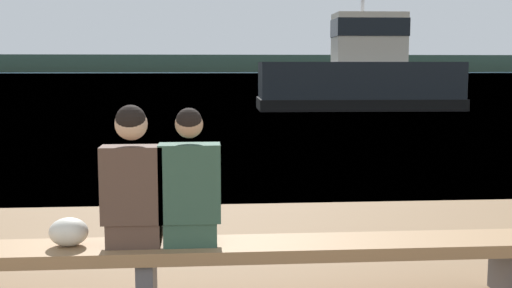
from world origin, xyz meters
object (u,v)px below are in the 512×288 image
at_px(bench_main, 146,256).
at_px(shopping_bag, 69,232).
at_px(person_left, 133,182).
at_px(person_right, 190,186).
at_px(tugboat_red, 360,79).

distance_m(bench_main, shopping_bag, 0.57).
bearing_deg(shopping_bag, bench_main, -2.18).
relative_size(bench_main, person_left, 5.96).
xyz_separation_m(bench_main, person_left, (-0.08, -0.00, 0.54)).
bearing_deg(person_left, bench_main, 1.81).
height_order(person_right, tugboat_red, tugboat_red).
xyz_separation_m(bench_main, person_right, (0.32, -0.00, 0.50)).
distance_m(bench_main, person_right, 0.59).
bearing_deg(tugboat_red, person_right, 164.76).
distance_m(bench_main, tugboat_red, 21.73).
height_order(bench_main, tugboat_red, tugboat_red).
bearing_deg(bench_main, person_right, -0.09).
relative_size(bench_main, shopping_bag, 21.76).
height_order(person_left, person_right, person_left).
bearing_deg(shopping_bag, tugboat_red, 70.83).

